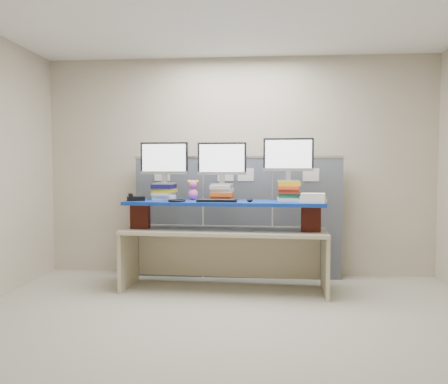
# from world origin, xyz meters

# --- Properties ---
(room) EXTENTS (5.00, 4.00, 2.80)m
(room) POSITION_xyz_m (0.00, 0.00, 1.40)
(room) COLOR #C0B49E
(room) RESTS_ON ground
(cubicle_partition) EXTENTS (2.60, 0.06, 1.53)m
(cubicle_partition) POSITION_xyz_m (-0.00, 1.78, 0.77)
(cubicle_partition) COLOR #50545E
(cubicle_partition) RESTS_ON ground
(desk) EXTENTS (2.31, 0.78, 0.69)m
(desk) POSITION_xyz_m (-0.13, 1.21, 0.55)
(desk) COLOR beige
(desk) RESTS_ON ground
(brick_pier_left) EXTENTS (0.21, 0.12, 0.28)m
(brick_pier_left) POSITION_xyz_m (-1.09, 1.20, 0.83)
(brick_pier_left) COLOR maroon
(brick_pier_left) RESTS_ON desk
(brick_pier_right) EXTENTS (0.21, 0.12, 0.28)m
(brick_pier_right) POSITION_xyz_m (0.83, 1.11, 0.83)
(brick_pier_right) COLOR maroon
(brick_pier_right) RESTS_ON desk
(blue_board) EXTENTS (2.23, 0.66, 0.04)m
(blue_board) POSITION_xyz_m (-0.13, 1.21, 0.99)
(blue_board) COLOR navy
(blue_board) RESTS_ON brick_pier_left
(book_stack_left) EXTENTS (0.26, 0.32, 0.18)m
(book_stack_left) POSITION_xyz_m (-0.84, 1.36, 1.11)
(book_stack_left) COLOR silver
(book_stack_left) RESTS_ON blue_board
(book_stack_center) EXTENTS (0.27, 0.33, 0.17)m
(book_stack_center) POSITION_xyz_m (-0.16, 1.33, 1.10)
(book_stack_center) COLOR #F15616
(book_stack_center) RESTS_ON blue_board
(book_stack_right) EXTENTS (0.25, 0.32, 0.22)m
(book_stack_right) POSITION_xyz_m (0.60, 1.29, 1.12)
(book_stack_right) COLOR silver
(book_stack_right) RESTS_ON blue_board
(monitor_left) EXTENTS (0.56, 0.17, 0.49)m
(monitor_left) POSITION_xyz_m (-0.84, 1.36, 1.47)
(monitor_left) COLOR #ACABB1
(monitor_left) RESTS_ON book_stack_left
(monitor_center) EXTENTS (0.56, 0.17, 0.49)m
(monitor_center) POSITION_xyz_m (-0.16, 1.33, 1.46)
(monitor_center) COLOR #ACABB1
(monitor_center) RESTS_ON book_stack_center
(monitor_right) EXTENTS (0.56, 0.17, 0.49)m
(monitor_right) POSITION_xyz_m (0.59, 1.29, 1.51)
(monitor_right) COLOR #ACABB1
(monitor_right) RESTS_ON book_stack_right
(keyboard) EXTENTS (0.44, 0.15, 0.03)m
(keyboard) POSITION_xyz_m (-0.19, 1.06, 1.03)
(keyboard) COLOR black
(keyboard) RESTS_ON blue_board
(mouse) EXTENTS (0.11, 0.13, 0.04)m
(mouse) POSITION_xyz_m (0.16, 1.09, 1.03)
(mouse) COLOR black
(mouse) RESTS_ON blue_board
(desk_phone) EXTENTS (0.24, 0.23, 0.08)m
(desk_phone) POSITION_xyz_m (-1.13, 1.16, 1.05)
(desk_phone) COLOR black
(desk_phone) RESTS_ON blue_board
(headset) EXTENTS (0.22, 0.22, 0.02)m
(headset) POSITION_xyz_m (-0.64, 1.08, 1.03)
(headset) COLOR black
(headset) RESTS_ON blue_board
(plush_toy) EXTENTS (0.14, 0.10, 0.23)m
(plush_toy) POSITION_xyz_m (-0.50, 1.33, 1.13)
(plush_toy) COLOR #FD60B6
(plush_toy) RESTS_ON blue_board
(binder_stack) EXTENTS (0.31, 0.27, 0.10)m
(binder_stack) POSITION_xyz_m (0.84, 1.07, 1.06)
(binder_stack) COLOR white
(binder_stack) RESTS_ON blue_board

